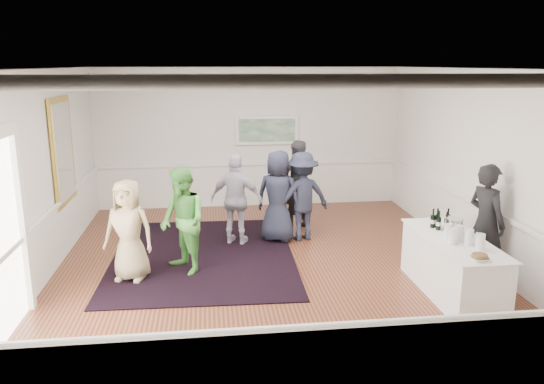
{
  "coord_description": "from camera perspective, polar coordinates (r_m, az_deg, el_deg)",
  "views": [
    {
      "loc": [
        -0.98,
        -8.13,
        3.27
      ],
      "look_at": [
        0.05,
        0.2,
        1.23
      ],
      "focal_mm": 35.0,
      "sensor_mm": 36.0,
      "label": 1
    }
  ],
  "objects": [
    {
      "name": "floor",
      "position": [
        8.82,
        -0.2,
        -8.1
      ],
      "size": [
        8.0,
        8.0,
        0.0
      ],
      "primitive_type": "plane",
      "color": "brown",
      "rests_on": "ground"
    },
    {
      "name": "ceiling",
      "position": [
        8.19,
        -0.22,
        13.18
      ],
      "size": [
        7.0,
        8.0,
        0.02
      ],
      "primitive_type": "cube",
      "color": "white",
      "rests_on": "wall_back"
    },
    {
      "name": "wall_left",
      "position": [
        8.68,
        -23.82,
        1.4
      ],
      "size": [
        0.02,
        8.0,
        3.2
      ],
      "primitive_type": "cube",
      "color": "white",
      "rests_on": "floor"
    },
    {
      "name": "wall_right",
      "position": [
        9.43,
        21.44,
        2.52
      ],
      "size": [
        0.02,
        8.0,
        3.2
      ],
      "primitive_type": "cube",
      "color": "white",
      "rests_on": "floor"
    },
    {
      "name": "wall_back",
      "position": [
        12.28,
        -2.44,
        5.84
      ],
      "size": [
        7.0,
        0.02,
        3.2
      ],
      "primitive_type": "cube",
      "color": "white",
      "rests_on": "floor"
    },
    {
      "name": "wall_front",
      "position": [
        4.56,
        5.86,
        -7.86
      ],
      "size": [
        7.0,
        0.02,
        3.2
      ],
      "primitive_type": "cube",
      "color": "white",
      "rests_on": "floor"
    },
    {
      "name": "wainscoting",
      "position": [
        8.64,
        -0.2,
        -5.02
      ],
      "size": [
        7.0,
        8.0,
        1.0
      ],
      "primitive_type": null,
      "color": "white",
      "rests_on": "floor"
    },
    {
      "name": "mirror",
      "position": [
        9.86,
        -21.57,
        4.14
      ],
      "size": [
        0.05,
        1.25,
        1.85
      ],
      "color": "gold",
      "rests_on": "wall_left"
    },
    {
      "name": "landscape_painting",
      "position": [
        12.25,
        -0.55,
        6.67
      ],
      "size": [
        1.44,
        0.06,
        0.66
      ],
      "color": "white",
      "rests_on": "wall_back"
    },
    {
      "name": "area_rug",
      "position": [
        9.4,
        -7.35,
        -6.75
      ],
      "size": [
        3.21,
        4.14,
        0.02
      ],
      "primitive_type": "cube",
      "rotation": [
        0.0,
        0.0,
        -0.03
      ],
      "color": "black",
      "rests_on": "floor"
    },
    {
      "name": "serving_table",
      "position": [
        8.13,
        18.8,
        -7.57
      ],
      "size": [
        0.8,
        2.09,
        0.85
      ],
      "color": "white",
      "rests_on": "floor"
    },
    {
      "name": "bartender",
      "position": [
        8.69,
        22.02,
        -3.09
      ],
      "size": [
        0.62,
        0.77,
        1.83
      ],
      "primitive_type": "imported",
      "rotation": [
        0.0,
        0.0,
        1.87
      ],
      "color": "black",
      "rests_on": "floor"
    },
    {
      "name": "guest_tan",
      "position": [
        8.38,
        -15.17,
        -4.0
      ],
      "size": [
        0.88,
        0.69,
        1.59
      ],
      "primitive_type": "imported",
      "rotation": [
        0.0,
        0.0,
        -0.27
      ],
      "color": "tan",
      "rests_on": "floor"
    },
    {
      "name": "guest_green",
      "position": [
        8.47,
        -9.56,
        -3.11
      ],
      "size": [
        0.98,
        1.04,
        1.71
      ],
      "primitive_type": "imported",
      "rotation": [
        0.0,
        0.0,
        -1.04
      ],
      "color": "#50A542",
      "rests_on": "floor"
    },
    {
      "name": "guest_lilac",
      "position": [
        9.72,
        -3.83,
        -0.84
      ],
      "size": [
        1.07,
        0.74,
        1.68
      ],
      "primitive_type": "imported",
      "rotation": [
        0.0,
        0.0,
        2.77
      ],
      "color": "#B9B3C8",
      "rests_on": "floor"
    },
    {
      "name": "guest_dark_a",
      "position": [
        9.97,
        3.26,
        -0.47
      ],
      "size": [
        1.21,
        0.87,
        1.68
      ],
      "primitive_type": "imported",
      "rotation": [
        0.0,
        0.0,
        3.39
      ],
      "color": "#202436",
      "rests_on": "floor"
    },
    {
      "name": "guest_dark_b",
      "position": [
        10.64,
        2.63,
        0.78
      ],
      "size": [
        0.79,
        0.72,
        1.8
      ],
      "primitive_type": "imported",
      "rotation": [
        0.0,
        0.0,
        3.72
      ],
      "color": "black",
      "rests_on": "floor"
    },
    {
      "name": "guest_navy",
      "position": [
        9.87,
        0.66,
        -0.46
      ],
      "size": [
        1.0,
        0.85,
        1.72
      ],
      "primitive_type": "imported",
      "rotation": [
        0.0,
        0.0,
        2.71
      ],
      "color": "#202436",
      "rests_on": "floor"
    },
    {
      "name": "wine_bottles",
      "position": [
        8.36,
        17.7,
        -2.74
      ],
      "size": [
        0.31,
        0.25,
        0.31
      ],
      "color": "black",
      "rests_on": "serving_table"
    },
    {
      "name": "juice_pitchers",
      "position": [
        7.76,
        19.72,
        -4.43
      ],
      "size": [
        0.37,
        0.58,
        0.24
      ],
      "color": "#89B540",
      "rests_on": "serving_table"
    },
    {
      "name": "ice_bucket",
      "position": [
        8.14,
        18.95,
        -3.57
      ],
      "size": [
        0.26,
        0.26,
        0.24
      ],
      "primitive_type": "cylinder",
      "color": "silver",
      "rests_on": "serving_table"
    },
    {
      "name": "nut_bowl",
      "position": [
        7.24,
        21.45,
        -6.56
      ],
      "size": [
        0.23,
        0.23,
        0.08
      ],
      "color": "white",
      "rests_on": "serving_table"
    }
  ]
}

